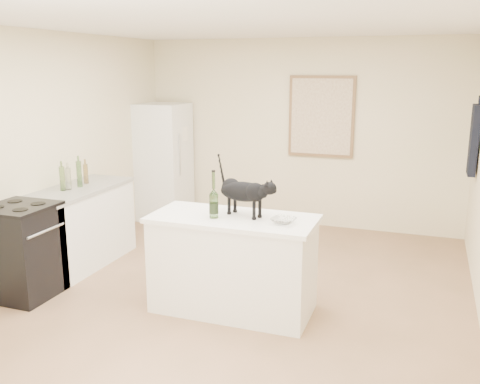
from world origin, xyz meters
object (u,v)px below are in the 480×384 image
at_px(fridge, 163,162).
at_px(black_cat, 243,194).
at_px(glass_bowl, 283,221).
at_px(stove, 22,252).
at_px(wine_bottle, 214,197).

xyz_separation_m(fridge, black_cat, (2.13, -2.49, 0.25)).
relative_size(black_cat, glass_bowl, 2.73).
height_order(stove, glass_bowl, glass_bowl).
xyz_separation_m(wine_bottle, glass_bowl, (0.63, 0.03, -0.16)).
bearing_deg(stove, black_cat, 12.25).
relative_size(fridge, black_cat, 2.99).
distance_m(stove, black_cat, 2.27).
bearing_deg(stove, fridge, 90.00).
xyz_separation_m(fridge, wine_bottle, (1.90, -2.64, 0.24)).
bearing_deg(black_cat, stove, -148.86).
height_order(stove, black_cat, black_cat).
xyz_separation_m(black_cat, wine_bottle, (-0.22, -0.15, -0.01)).
bearing_deg(wine_bottle, fridge, 125.77).
relative_size(stove, black_cat, 1.58).
distance_m(black_cat, wine_bottle, 0.27).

